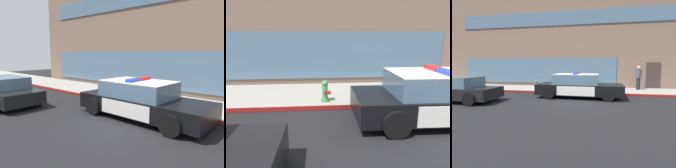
% 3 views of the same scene
% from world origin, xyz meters
% --- Properties ---
extents(sidewalk, '(48.00, 3.13, 0.15)m').
position_xyz_m(sidewalk, '(0.00, 3.44, 0.07)').
color(sidewalk, '#A39E93').
rests_on(sidewalk, ground).
extents(curb_red_paint, '(28.80, 0.04, 0.14)m').
position_xyz_m(curb_red_paint, '(0.00, 1.86, 0.08)').
color(curb_red_paint, maroon).
rests_on(curb_red_paint, ground).
extents(storefront_building, '(22.37, 11.37, 7.90)m').
position_xyz_m(storefront_building, '(-1.52, 10.69, 3.95)').
color(storefront_building, '#7A6051').
rests_on(storefront_building, ground).
extents(police_cruiser, '(4.96, 2.22, 1.49)m').
position_xyz_m(police_cruiser, '(0.06, 0.79, 0.68)').
color(police_cruiser, black).
rests_on(police_cruiser, ground).
extents(fire_hydrant, '(0.34, 0.39, 0.73)m').
position_xyz_m(fire_hydrant, '(-3.10, 2.29, 0.50)').
color(fire_hydrant, '#4C994C').
rests_on(fire_hydrant, sidewalk).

